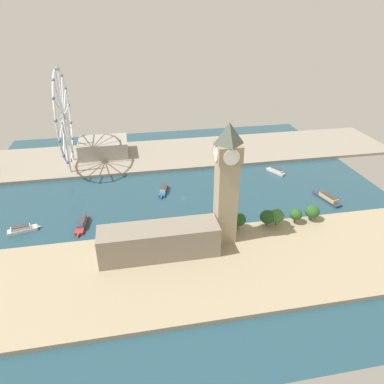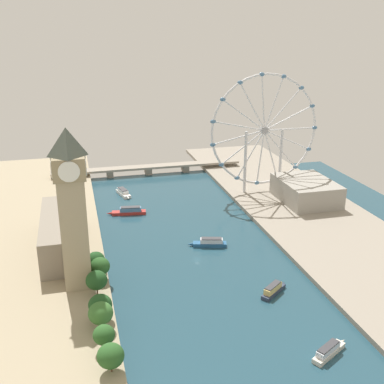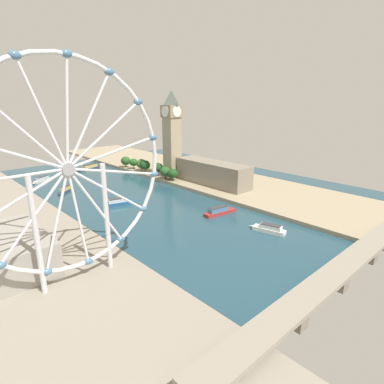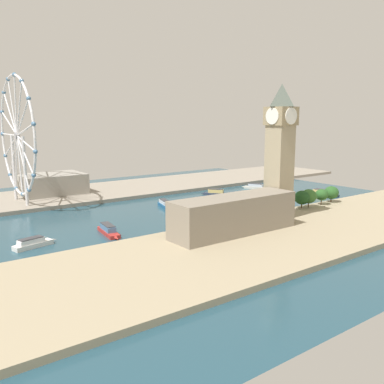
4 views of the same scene
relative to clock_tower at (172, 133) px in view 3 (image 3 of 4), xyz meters
name	(u,v)px [view 3 (image 3 of 4)]	position (x,y,z in m)	size (l,w,h in m)	color
ground_plane	(122,197)	(72.19, 18.11, -48.73)	(371.87, 371.87, 0.00)	#234756
riverbank_left	(204,177)	(-28.75, 18.11, -47.23)	(90.00, 520.00, 3.00)	tan
clock_tower	(172,133)	(0.00, 0.00, 0.00)	(17.22, 17.22, 87.71)	tan
parliament_block	(212,173)	(-9.81, 48.43, -34.86)	(22.00, 80.87, 21.74)	gray
tree_row_embankment	(148,166)	(9.99, -30.82, -37.63)	(14.35, 98.52, 13.93)	#513823
ferris_wheel	(68,171)	(157.67, 122.95, 6.08)	(95.02, 3.20, 99.61)	silver
riverside_hall	(0,254)	(182.18, 90.07, -37.02)	(39.94, 53.34, 17.42)	gray
river_bridge	(335,275)	(72.19, 205.07, -42.55)	(183.87, 12.39, 8.02)	gray
tour_boat_0	(119,202)	(84.97, 34.47, -46.33)	(25.86, 11.24, 5.81)	#235684
tour_boat_1	(269,229)	(41.37, 148.37, -46.44)	(10.89, 25.19, 5.54)	white
tour_boat_2	(66,190)	(102.22, -30.53, -46.29)	(20.05, 16.52, 5.81)	#2D384C
tour_boat_3	(42,180)	(105.39, -84.20, -46.46)	(22.43, 14.63, 5.45)	beige
tour_boat_4	(89,167)	(42.49, -107.07, -46.36)	(34.55, 13.86, 5.78)	#2D384C
tour_boat_5	(219,211)	(40.52, 104.20, -46.31)	(30.52, 9.60, 5.94)	#B22D28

